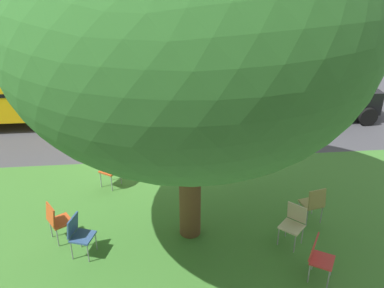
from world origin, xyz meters
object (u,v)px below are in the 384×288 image
chair_4 (313,202)px  parked_car (320,93)px  street_tree (190,34)px  chair_1 (112,168)px  chair_2 (163,154)px  chair_3 (79,233)px  chair_5 (294,222)px  school_bus (2,69)px  chair_6 (319,256)px  chair_0 (57,219)px

chair_4 → parked_car: parked_car is taller
street_tree → parked_car: 8.26m
chair_1 → chair_2: (-1.26, -0.63, 0.00)m
street_tree → chair_3: (2.19, 0.46, -3.65)m
street_tree → chair_1: size_ratio=7.35×
chair_2 → parked_car: size_ratio=0.24×
chair_1 → chair_3: same height
chair_3 → chair_5: bearing=179.2°
chair_4 → parked_car: (-2.22, -5.67, 0.32)m
chair_1 → chair_5: 4.50m
street_tree → parked_car: street_tree is taller
chair_2 → parked_car: (-5.35, -3.17, 0.32)m
parked_car → school_bus: bearing=-4.0°
chair_6 → chair_2: bearing=-57.4°
chair_5 → parked_car: 6.92m
chair_6 → parked_car: bearing=-110.4°
chair_4 → chair_6: same height
chair_1 → school_bus: (3.67, -4.52, 1.24)m
chair_3 → school_bus: bearing=-65.2°
street_tree → chair_5: (-2.03, 0.52, -3.65)m
chair_1 → chair_2: same height
street_tree → chair_1: bearing=-48.7°
chair_1 → chair_2: 1.41m
chair_4 → school_bus: (8.06, -6.39, 1.24)m
school_bus → chair_2: bearing=141.8°
chair_1 → chair_4: (-4.39, 1.87, 0.00)m
street_tree → chair_0: bearing=-0.3°
chair_3 → parked_car: bearing=-138.6°
street_tree → school_bus: street_tree is taller
chair_0 → parked_car: 9.52m
chair_0 → chair_5: size_ratio=1.00×
chair_1 → chair_6: same height
chair_0 → parked_car: parked_car is taller
chair_3 → parked_car: size_ratio=0.24×
parked_car → chair_0: bearing=37.2°
chair_4 → chair_5: 0.89m
chair_2 → school_bus: 6.41m
street_tree → school_bus: (5.40, -6.49, -2.41)m
street_tree → chair_4: street_tree is taller
chair_2 → chair_4: (-3.13, 2.50, 0.00)m
chair_0 → chair_6: bearing=162.5°
chair_1 → street_tree: bearing=131.3°
street_tree → chair_0: street_tree is taller
chair_5 → chair_6: (-0.14, 1.00, 0.00)m
chair_3 → parked_car: 9.43m
chair_1 → chair_5: same height
chair_4 → chair_5: (0.63, 0.62, 0.00)m
chair_3 → chair_1: bearing=-100.8°
chair_4 → parked_car: size_ratio=0.24×
chair_3 → school_bus: size_ratio=0.08×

